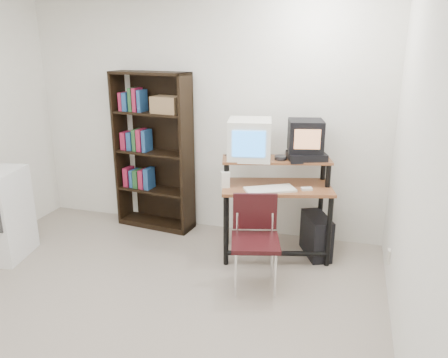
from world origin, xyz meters
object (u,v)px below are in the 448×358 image
(bookshelf, at_px, (154,150))
(crt_tv, at_px, (305,136))
(computer_desk, at_px, (276,191))
(pc_tower, at_px, (316,235))
(crt_monitor, at_px, (250,139))
(school_chair, at_px, (255,232))

(bookshelf, bearing_deg, crt_tv, 1.64)
(computer_desk, xyz_separation_m, bookshelf, (-1.46, 0.35, 0.24))
(pc_tower, distance_m, bookshelf, 2.01)
(crt_monitor, distance_m, pc_tower, 1.18)
(pc_tower, height_order, school_chair, school_chair)
(bookshelf, bearing_deg, pc_tower, -0.58)
(computer_desk, distance_m, crt_tv, 0.61)
(crt_monitor, xyz_separation_m, bookshelf, (-1.17, 0.30, -0.25))
(crt_tv, bearing_deg, school_chair, -122.83)
(pc_tower, relative_size, school_chair, 0.55)
(computer_desk, bearing_deg, pc_tower, -1.99)
(crt_monitor, distance_m, bookshelf, 1.23)
(pc_tower, relative_size, bookshelf, 0.25)
(computer_desk, height_order, bookshelf, bookshelf)
(crt_tv, relative_size, school_chair, 0.47)
(crt_monitor, bearing_deg, computer_desk, -20.67)
(school_chair, height_order, bookshelf, bookshelf)
(pc_tower, xyz_separation_m, bookshelf, (-1.87, 0.25, 0.70))
(crt_monitor, xyz_separation_m, pc_tower, (0.70, 0.04, -0.96))
(computer_desk, relative_size, school_chair, 1.42)
(school_chair, xyz_separation_m, bookshelf, (-1.39, 0.98, 0.41))
(crt_monitor, height_order, crt_tv, crt_monitor)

